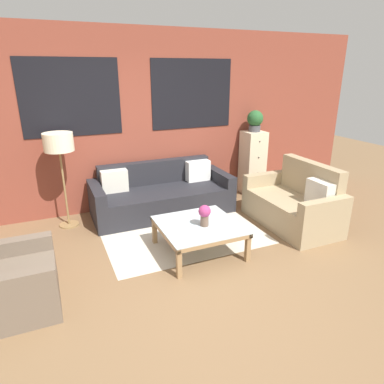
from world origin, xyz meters
TOP-DOWN VIEW (x-y plane):
  - ground_plane at (0.00, 0.00)m, footprint 16.00×16.00m
  - wall_back_brick at (0.00, 2.44)m, footprint 8.40×0.09m
  - rug at (0.23, 1.17)m, footprint 2.16×1.73m
  - couch_dark at (0.22, 1.95)m, footprint 2.19×0.88m
  - settee_vintage at (1.87, 0.73)m, footprint 0.80×1.44m
  - armchair_corner at (-1.89, 0.27)m, footprint 0.80×0.84m
  - coffee_table at (0.23, 0.54)m, footprint 0.96×0.96m
  - floor_lamp at (-1.21, 2.02)m, footprint 0.40×0.40m
  - drawer_cabinet at (2.06, 2.17)m, footprint 0.38×0.39m
  - potted_plant at (2.06, 2.17)m, footprint 0.28×0.28m
  - flower_vase at (0.28, 0.48)m, footprint 0.15×0.15m

SIDE VIEW (x-z plane):
  - ground_plane at x=0.00m, z-range 0.00..0.00m
  - rug at x=0.23m, z-range 0.00..0.00m
  - couch_dark at x=0.22m, z-range -0.11..0.67m
  - armchair_corner at x=-1.89m, z-range -0.14..0.70m
  - settee_vintage at x=1.87m, z-range -0.15..0.77m
  - coffee_table at x=0.23m, z-range 0.14..0.52m
  - flower_vase at x=0.28m, z-range 0.40..0.67m
  - drawer_cabinet at x=2.06m, z-range 0.00..1.14m
  - floor_lamp at x=-1.21m, z-range 0.50..1.88m
  - potted_plant at x=2.06m, z-range 1.16..1.53m
  - wall_back_brick at x=0.00m, z-range 0.01..2.81m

